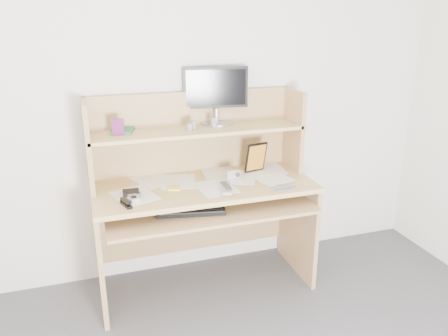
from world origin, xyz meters
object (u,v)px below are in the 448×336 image
object	(u,v)px
desk	(201,188)
monitor	(216,94)
tv_remote	(226,188)
keyboard	(190,210)
game_case	(256,157)

from	to	relation	value
desk	monitor	distance (m)	0.64
tv_remote	keyboard	bearing A→B (deg)	-156.52
desk	game_case	bearing A→B (deg)	3.89
tv_remote	monitor	size ratio (longest dim) A/B	0.46
keyboard	tv_remote	xyz separation A→B (m)	(0.24, 0.04, 0.10)
desk	monitor	bearing A→B (deg)	49.42
desk	monitor	xyz separation A→B (m)	(0.16, 0.19, 0.59)
tv_remote	game_case	bearing A→B (deg)	55.23
game_case	monitor	bearing A→B (deg)	134.08
game_case	monitor	size ratio (longest dim) A/B	0.48
desk	keyboard	world-z (taller)	desk
keyboard	tv_remote	size ratio (longest dim) A/B	2.18
game_case	tv_remote	bearing A→B (deg)	-151.74
desk	keyboard	distance (m)	0.29
desk	tv_remote	size ratio (longest dim) A/B	6.97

